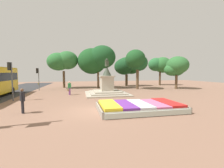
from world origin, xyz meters
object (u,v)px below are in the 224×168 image
(traffic_light_far_corner, at_px, (38,75))
(traffic_light_mid_block, at_px, (11,74))
(flower_planter, at_px, (139,107))
(statue_monument, at_px, (107,87))
(pedestrian_with_handbag, at_px, (69,87))
(pedestrian_crossing_plaza, at_px, (22,99))

(traffic_light_far_corner, bearing_deg, traffic_light_mid_block, -91.50)
(flower_planter, height_order, traffic_light_far_corner, traffic_light_far_corner)
(statue_monument, bearing_deg, traffic_light_mid_block, -166.73)
(statue_monument, relative_size, traffic_light_far_corner, 1.55)
(pedestrian_with_handbag, xyz_separation_m, pedestrian_crossing_plaza, (-2.59, -8.20, 0.02))
(traffic_light_far_corner, distance_m, pedestrian_crossing_plaza, 14.44)
(statue_monument, distance_m, traffic_light_mid_block, 10.51)
(statue_monument, relative_size, traffic_light_mid_block, 1.41)
(traffic_light_mid_block, bearing_deg, statue_monument, 13.27)
(pedestrian_with_handbag, bearing_deg, flower_planter, -58.19)
(flower_planter, relative_size, traffic_light_far_corner, 1.78)
(statue_monument, height_order, traffic_light_mid_block, statue_monument)
(pedestrian_with_handbag, bearing_deg, statue_monument, -6.35)
(traffic_light_mid_block, height_order, pedestrian_crossing_plaza, traffic_light_mid_block)
(flower_planter, relative_size, statue_monument, 1.15)
(flower_planter, distance_m, traffic_light_mid_block, 12.86)
(flower_planter, bearing_deg, pedestrian_with_handbag, 121.81)
(pedestrian_crossing_plaza, bearing_deg, traffic_light_far_corner, 100.19)
(flower_planter, bearing_deg, traffic_light_mid_block, 150.63)
(pedestrian_with_handbag, distance_m, pedestrian_crossing_plaza, 8.60)
(traffic_light_mid_block, bearing_deg, pedestrian_crossing_plaza, -62.36)
(statue_monument, distance_m, pedestrian_crossing_plaza, 10.60)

